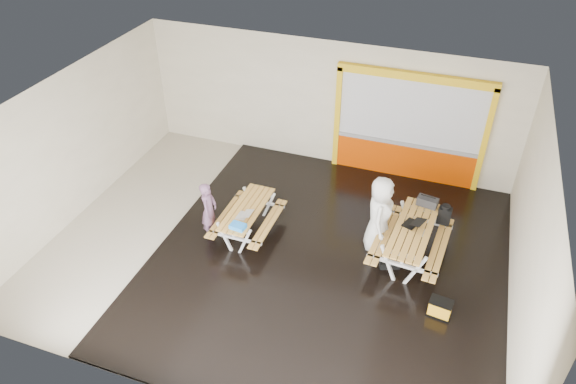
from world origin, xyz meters
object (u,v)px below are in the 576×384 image
at_px(blue_pouch, 238,226).
at_px(toolbox, 427,202).
at_px(person_left, 209,210).
at_px(backpack, 445,214).
at_px(picnic_table_right, 412,236).
at_px(dark_case, 389,262).
at_px(picnic_table_left, 247,214).
at_px(laptop_right, 413,223).
at_px(fluke_bag, 440,308).
at_px(person_right, 380,215).
at_px(laptop_left, 244,215).

relative_size(blue_pouch, toolbox, 0.68).
xyz_separation_m(person_left, toolbox, (4.59, 1.71, 0.18)).
distance_m(blue_pouch, backpack, 4.58).
bearing_deg(picnic_table_right, dark_case, -131.08).
xyz_separation_m(picnic_table_left, person_left, (-0.76, -0.39, 0.21)).
bearing_deg(backpack, person_left, -162.29).
xyz_separation_m(laptop_right, blue_pouch, (-3.56, -1.21, -0.12)).
bearing_deg(fluke_bag, person_right, 133.97).
height_order(person_right, fluke_bag, person_right).
bearing_deg(dark_case, fluke_bag, -42.07).
xyz_separation_m(picnic_table_right, toolbox, (0.16, 0.91, 0.31)).
bearing_deg(person_right, backpack, -69.43).
xyz_separation_m(picnic_table_left, laptop_left, (0.06, -0.30, 0.22)).
xyz_separation_m(picnic_table_right, backpack, (0.58, 0.80, 0.13)).
xyz_separation_m(picnic_table_right, fluke_bag, (0.83, -1.48, -0.43)).
relative_size(person_left, blue_pouch, 4.31).
height_order(picnic_table_right, person_left, person_left).
height_order(picnic_table_left, person_left, person_left).
height_order(backpack, fluke_bag, backpack).
height_order(picnic_table_right, laptop_left, laptop_left).
xyz_separation_m(person_left, laptop_right, (4.41, 0.89, 0.13)).
bearing_deg(blue_pouch, laptop_left, 94.19).
height_order(laptop_right, toolbox, toolbox).
relative_size(picnic_table_left, fluke_bag, 3.98).
bearing_deg(person_left, backpack, -81.16).
relative_size(person_right, blue_pouch, 5.66).
xyz_separation_m(person_right, blue_pouch, (-2.82, -1.28, -0.11)).
xyz_separation_m(laptop_left, fluke_bag, (4.44, -0.78, -0.57)).
relative_size(picnic_table_right, person_right, 1.23).
bearing_deg(toolbox, dark_case, -111.56).
relative_size(picnic_table_left, toolbox, 3.89).
relative_size(picnic_table_right, laptop_right, 4.41).
bearing_deg(backpack, dark_case, -127.60).
distance_m(backpack, fluke_bag, 2.36).
bearing_deg(laptop_right, picnic_table_left, -172.21).
relative_size(picnic_table_left, person_right, 1.02).
bearing_deg(dark_case, picnic_table_right, 48.92).
height_order(picnic_table_right, person_right, person_right).
distance_m(laptop_left, fluke_bag, 4.54).
xyz_separation_m(picnic_table_left, person_right, (2.91, 0.57, 0.33)).
bearing_deg(person_right, toolbox, -56.11).
bearing_deg(backpack, toolbox, 165.56).
bearing_deg(person_left, toolbox, -78.50).
distance_m(picnic_table_right, person_left, 4.50).
xyz_separation_m(backpack, fluke_bag, (0.25, -2.28, -0.56)).
xyz_separation_m(laptop_left, dark_case, (3.25, 0.29, -0.67)).
bearing_deg(toolbox, picnic_table_right, -100.23).
height_order(dark_case, fluke_bag, fluke_bag).
bearing_deg(person_left, person_right, -84.17).
relative_size(person_right, dark_case, 4.40).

